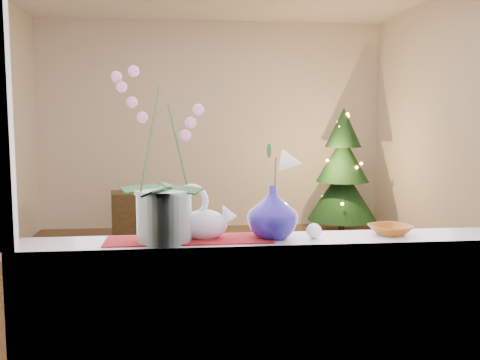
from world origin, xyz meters
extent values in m
plane|color=#3C2618|center=(0.00, 0.00, 0.00)|extent=(5.00, 5.00, 0.00)
cube|color=beige|center=(0.00, 2.50, 1.35)|extent=(4.50, 0.10, 2.70)
cube|color=beige|center=(0.00, -2.50, 1.35)|extent=(4.50, 0.10, 2.70)
cube|color=beige|center=(2.25, 0.00, 1.35)|extent=(0.10, 5.00, 2.70)
cube|color=white|center=(0.00, -2.46, 0.44)|extent=(2.20, 0.08, 0.88)
cube|color=white|center=(0.00, -2.37, 0.90)|extent=(2.20, 0.26, 0.04)
cube|color=maroon|center=(-0.38, -2.37, 0.92)|extent=(0.70, 0.20, 0.01)
imported|color=navy|center=(-0.02, -2.36, 1.05)|extent=(0.33, 0.33, 0.26)
sphere|color=white|center=(0.15, -2.39, 0.95)|extent=(0.08, 0.08, 0.07)
imported|color=#934A13|center=(0.51, -2.35, 0.94)|extent=(0.19, 0.19, 0.04)
cube|color=black|center=(-0.82, 1.61, 0.30)|extent=(0.85, 0.50, 0.60)
camera|label=1|loc=(-0.41, -4.59, 1.43)|focal=40.00mm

